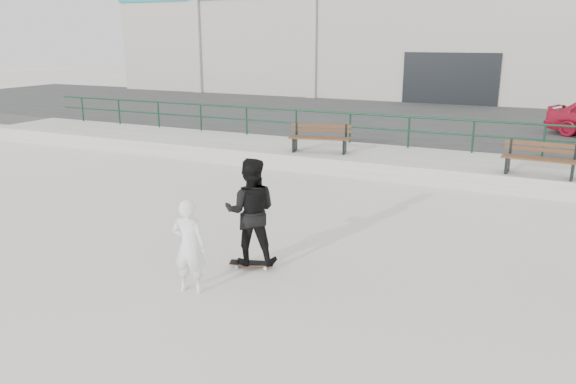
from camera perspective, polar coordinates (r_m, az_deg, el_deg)
The scene contains 10 objects.
ground at distance 9.63m, azimuth -9.73°, elevation -9.08°, with size 120.00×120.00×0.00m, color beige.
ledge at distance 17.79m, azimuth 7.91°, elevation 3.25°, with size 30.00×3.00×0.50m, color #AFACA0.
parking_strip at distance 25.91m, azimuth 13.65°, elevation 6.77°, with size 60.00×14.00×0.50m, color #343434.
railing at distance 18.84m, azimuth 9.23°, elevation 6.95°, with size 28.00×0.06×1.03m.
commercial_building at distance 39.46m, azimuth 18.47°, elevation 15.57°, with size 44.20×16.33×8.00m.
bench_left at distance 17.56m, azimuth 3.26°, elevation 5.47°, with size 1.96×0.93×0.87m.
bench_right at distance 15.88m, azimuth 24.26°, elevation 3.04°, with size 1.90×0.69×0.86m.
skateboard at distance 10.10m, azimuth -3.71°, elevation -7.24°, with size 0.80×0.44×0.09m.
standing_skater at distance 9.76m, azimuth -3.81°, elevation -1.99°, with size 0.92×0.72×1.90m, color black.
seated_skater at distance 9.06m, azimuth -10.01°, elevation -5.42°, with size 0.56×0.37×1.54m, color white.
Camera 1 is at (5.14, -7.12, 3.96)m, focal length 35.00 mm.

